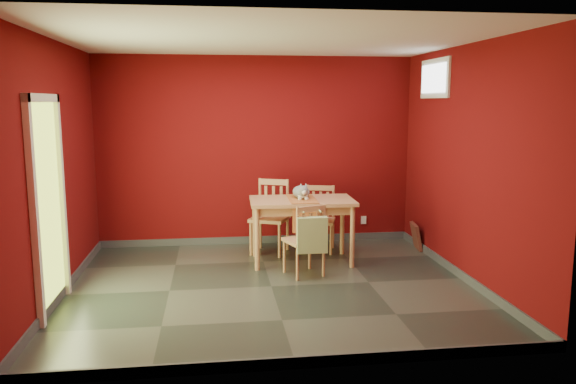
{
  "coord_description": "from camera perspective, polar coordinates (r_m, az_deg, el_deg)",
  "views": [
    {
      "loc": [
        -0.61,
        -6.04,
        2.05
      ],
      "look_at": [
        0.25,
        0.45,
        1.0
      ],
      "focal_mm": 35.0,
      "sensor_mm": 36.0,
      "label": 1
    }
  ],
  "objects": [
    {
      "name": "chair_far_right",
      "position": [
        7.8,
        3.21,
        -2.65
      ],
      "size": [
        0.52,
        0.52,
        0.9
      ],
      "color": "tan",
      "rests_on": "ground"
    },
    {
      "name": "window",
      "position": [
        7.59,
        14.67,
        11.09
      ],
      "size": [
        0.05,
        0.9,
        0.5
      ],
      "color": "white",
      "rests_on": "room_shell"
    },
    {
      "name": "chair_far_left",
      "position": [
        7.7,
        -1.79,
        -2.41
      ],
      "size": [
        0.61,
        0.61,
        1.0
      ],
      "color": "tan",
      "rests_on": "ground"
    },
    {
      "name": "cat",
      "position": [
        7.23,
        1.34,
        0.26
      ],
      "size": [
        0.36,
        0.5,
        0.22
      ],
      "primitive_type": null,
      "rotation": [
        0.0,
        0.0,
        -0.29
      ],
      "color": "slate",
      "rests_on": "table_runner"
    },
    {
      "name": "ground",
      "position": [
        6.4,
        -1.71,
        -9.56
      ],
      "size": [
        4.5,
        4.5,
        0.0
      ],
      "primitive_type": "plane",
      "color": "#2D342D",
      "rests_on": "ground"
    },
    {
      "name": "tote_bag",
      "position": [
        6.46,
        2.46,
        -4.37
      ],
      "size": [
        0.35,
        0.2,
        0.49
      ],
      "color": "#99AC6E",
      "rests_on": "chair_near"
    },
    {
      "name": "picture_frame",
      "position": [
        8.12,
        12.88,
        -4.41
      ],
      "size": [
        0.17,
        0.38,
        0.37
      ],
      "color": "brown",
      "rests_on": "ground"
    },
    {
      "name": "doorway",
      "position": [
        5.94,
        -23.27,
        -0.61
      ],
      "size": [
        0.06,
        1.01,
        2.13
      ],
      "color": "#B7D838",
      "rests_on": "ground"
    },
    {
      "name": "dining_table",
      "position": [
        7.19,
        1.43,
        -1.54
      ],
      "size": [
        1.34,
        0.81,
        0.82
      ],
      "color": "tan",
      "rests_on": "ground"
    },
    {
      "name": "room_shell",
      "position": [
        6.39,
        -1.71,
        -9.13
      ],
      "size": [
        4.5,
        4.5,
        4.5
      ],
      "color": "#5B090A",
      "rests_on": "ground"
    },
    {
      "name": "chair_near",
      "position": [
        6.67,
        1.78,
        -4.81
      ],
      "size": [
        0.52,
        0.52,
        0.87
      ],
      "color": "tan",
      "rests_on": "ground"
    },
    {
      "name": "outlet_plate",
      "position": [
        8.5,
        7.69,
        -2.84
      ],
      "size": [
        0.08,
        0.02,
        0.12
      ],
      "primitive_type": "cube",
      "color": "silver",
      "rests_on": "room_shell"
    },
    {
      "name": "table_runner",
      "position": [
        7.06,
        1.58,
        -1.34
      ],
      "size": [
        0.37,
        0.73,
        0.36
      ],
      "color": "#AF5D2D",
      "rests_on": "dining_table"
    }
  ]
}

